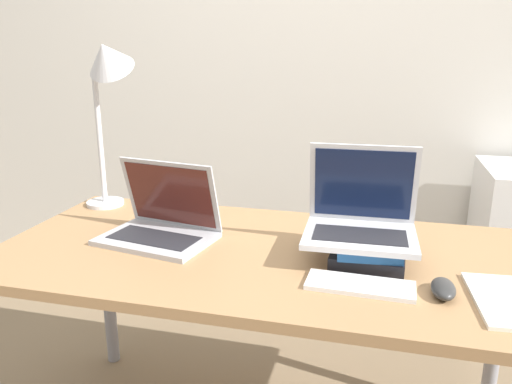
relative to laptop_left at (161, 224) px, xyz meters
name	(u,v)px	position (x,y,z in m)	size (l,w,h in m)	color
wall_back	(323,37)	(0.34, 1.23, 0.58)	(8.00, 0.05, 2.70)	silver
desk	(264,272)	(0.34, -0.02, -0.12)	(1.61, 0.77, 0.72)	#9E754C
laptop_left	(161,224)	(0.00, 0.00, 0.00)	(0.37, 0.29, 0.24)	#B2B2B7
book_stack	(368,249)	(0.64, -0.01, -0.02)	(0.21, 0.23, 0.07)	black
laptop_on_books	(361,218)	(0.61, 0.01, 0.07)	(0.32, 0.25, 0.25)	silver
wireless_keyboard	(360,285)	(0.63, -0.19, -0.04)	(0.27, 0.12, 0.01)	white
mouse	(443,289)	(0.82, -0.18, -0.03)	(0.06, 0.11, 0.04)	#2D2D2D
desk_lamp	(106,78)	(-0.29, 0.24, 0.43)	(0.23, 0.20, 0.64)	silver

